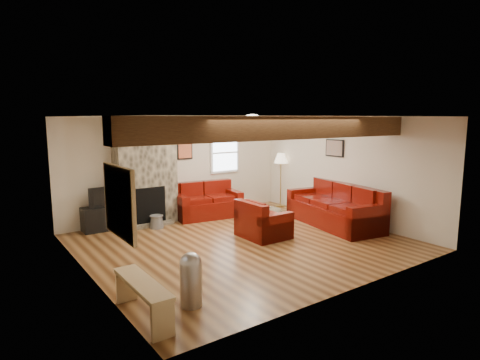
# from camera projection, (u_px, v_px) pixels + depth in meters

# --- Properties ---
(room) EXTENTS (8.00, 8.00, 8.00)m
(room) POSITION_uv_depth(u_px,v_px,m) (243.00, 181.00, 7.88)
(room) COLOR #542F16
(room) RESTS_ON ground
(floor) EXTENTS (6.00, 6.00, 0.00)m
(floor) POSITION_uv_depth(u_px,v_px,m) (243.00, 242.00, 8.07)
(floor) COLOR #542F16
(floor) RESTS_ON ground
(oak_beam) EXTENTS (6.00, 0.36, 0.38)m
(oak_beam) POSITION_uv_depth(u_px,v_px,m) (287.00, 128.00, 6.71)
(oak_beam) COLOR #361D10
(oak_beam) RESTS_ON room
(chimney_breast) EXTENTS (1.40, 0.67, 2.50)m
(chimney_breast) POSITION_uv_depth(u_px,v_px,m) (146.00, 172.00, 9.32)
(chimney_breast) COLOR #342F28
(chimney_breast) RESTS_ON floor
(back_window) EXTENTS (0.90, 0.08, 1.10)m
(back_window) POSITION_uv_depth(u_px,v_px,m) (225.00, 153.00, 10.79)
(back_window) COLOR silver
(back_window) RESTS_ON room
(hatch_window) EXTENTS (0.08, 1.00, 0.90)m
(hatch_window) POSITION_uv_depth(u_px,v_px,m) (120.00, 202.00, 4.94)
(hatch_window) COLOR tan
(hatch_window) RESTS_ON room
(ceiling_dome) EXTENTS (0.40, 0.40, 0.18)m
(ceiling_dome) POSITION_uv_depth(u_px,v_px,m) (252.00, 119.00, 8.93)
(ceiling_dome) COLOR white
(ceiling_dome) RESTS_ON room
(artwork_back) EXTENTS (0.42, 0.06, 0.52)m
(artwork_back) POSITION_uv_depth(u_px,v_px,m) (185.00, 149.00, 10.08)
(artwork_back) COLOR black
(artwork_back) RESTS_ON room
(artwork_right) EXTENTS (0.06, 0.55, 0.42)m
(artwork_right) POSITION_uv_depth(u_px,v_px,m) (334.00, 148.00, 9.74)
(artwork_right) COLOR black
(artwork_right) RESTS_ON room
(sofa_three) EXTENTS (1.45, 2.60, 0.95)m
(sofa_three) POSITION_uv_depth(u_px,v_px,m) (334.00, 205.00, 9.29)
(sofa_three) COLOR #4C0905
(sofa_three) RESTS_ON floor
(loveseat) EXTENTS (1.74, 1.15, 0.86)m
(loveseat) POSITION_uv_depth(u_px,v_px,m) (207.00, 200.00, 10.08)
(loveseat) COLOR #4C0905
(loveseat) RESTS_ON floor
(armchair_red) EXTENTS (0.85, 0.97, 0.78)m
(armchair_red) POSITION_uv_depth(u_px,v_px,m) (264.00, 219.00, 8.36)
(armchair_red) COLOR #4C0905
(armchair_red) RESTS_ON floor
(coffee_table) EXTENTS (0.87, 0.87, 0.45)m
(coffee_table) POSITION_uv_depth(u_px,v_px,m) (263.00, 219.00, 9.06)
(coffee_table) COLOR #4D3219
(coffee_table) RESTS_ON floor
(tv_cabinet) EXTENTS (1.06, 0.42, 0.53)m
(tv_cabinet) POSITION_uv_depth(u_px,v_px,m) (107.00, 218.00, 8.96)
(tv_cabinet) COLOR black
(tv_cabinet) RESTS_ON floor
(television) EXTENTS (0.79, 0.10, 0.45)m
(television) POSITION_uv_depth(u_px,v_px,m) (106.00, 196.00, 8.88)
(television) COLOR black
(television) RESTS_ON tv_cabinet
(floor_lamp) EXTENTS (0.38, 0.38, 1.50)m
(floor_lamp) POSITION_uv_depth(u_px,v_px,m) (281.00, 161.00, 11.15)
(floor_lamp) COLOR tan
(floor_lamp) RESTS_ON floor
(pine_bench) EXTENTS (0.30, 1.27, 0.48)m
(pine_bench) POSITION_uv_depth(u_px,v_px,m) (143.00, 300.00, 4.97)
(pine_bench) COLOR tan
(pine_bench) RESTS_ON floor
(pedal_bin) EXTENTS (0.36, 0.36, 0.74)m
(pedal_bin) POSITION_uv_depth(u_px,v_px,m) (191.00, 279.00, 5.28)
(pedal_bin) COLOR #9B9B9F
(pedal_bin) RESTS_ON floor
(coal_bucket) EXTENTS (0.32, 0.32, 0.30)m
(coal_bucket) POSITION_uv_depth(u_px,v_px,m) (157.00, 221.00, 9.09)
(coal_bucket) COLOR gray
(coal_bucket) RESTS_ON floor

